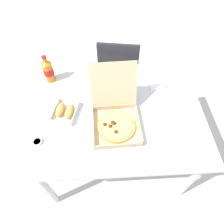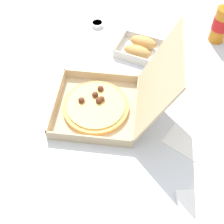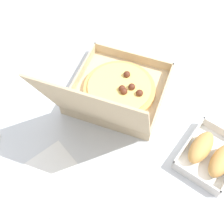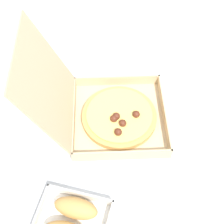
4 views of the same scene
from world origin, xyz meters
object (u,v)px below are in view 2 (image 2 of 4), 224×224
object	(u,v)px
pizza_box_open	(106,102)
dipping_sauce_cup	(97,24)
bread_side_box	(140,48)
napkin_pile	(197,208)
paper_menu	(195,132)
cola_bottle	(222,22)

from	to	relation	value
pizza_box_open	dipping_sauce_cup	world-z (taller)	pizza_box_open
bread_side_box	napkin_pile	xyz separation A→B (m)	(0.66, 0.23, -0.02)
dipping_sauce_cup	napkin_pile	bearing A→B (deg)	28.91
paper_menu	cola_bottle	bearing A→B (deg)	-162.65
pizza_box_open	bread_side_box	world-z (taller)	pizza_box_open
paper_menu	pizza_box_open	bearing A→B (deg)	-70.54
pizza_box_open	paper_menu	xyz separation A→B (m)	(0.05, 0.32, -0.05)
paper_menu	dipping_sauce_cup	size ratio (longest dim) A/B	3.75
paper_menu	napkin_pile	bearing A→B (deg)	28.31
paper_menu	dipping_sauce_cup	world-z (taller)	dipping_sauce_cup
paper_menu	napkin_pile	distance (m)	0.28
cola_bottle	napkin_pile	bearing A→B (deg)	-7.15
bread_side_box	dipping_sauce_cup	distance (m)	0.27
bread_side_box	napkin_pile	world-z (taller)	bread_side_box
dipping_sauce_cup	pizza_box_open	bearing A→B (deg)	14.41
pizza_box_open	dipping_sauce_cup	distance (m)	0.51
cola_bottle	napkin_pile	size ratio (longest dim) A/B	2.04
bread_side_box	paper_menu	xyz separation A→B (m)	(0.39, 0.23, -0.02)
bread_side_box	dipping_sauce_cup	size ratio (longest dim) A/B	3.95
bread_side_box	paper_menu	world-z (taller)	bread_side_box
pizza_box_open	napkin_pile	world-z (taller)	pizza_box_open
napkin_pile	cola_bottle	bearing A→B (deg)	172.85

